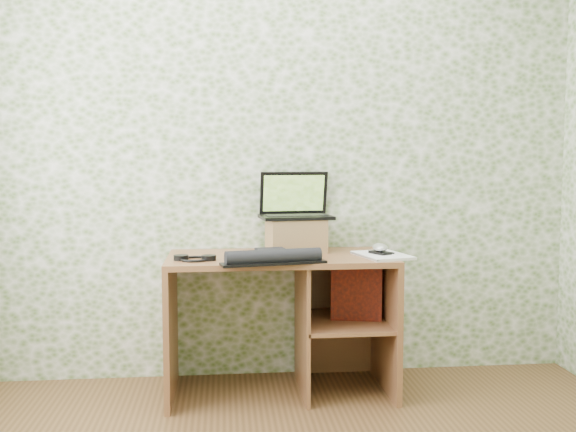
{
  "coord_description": "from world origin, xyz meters",
  "views": [
    {
      "loc": [
        -0.3,
        -1.96,
        1.26
      ],
      "look_at": [
        0.04,
        1.39,
        0.97
      ],
      "focal_mm": 40.0,
      "sensor_mm": 36.0,
      "label": 1
    }
  ],
  "objects": [
    {
      "name": "headphones",
      "position": [
        -0.45,
        1.32,
        0.76
      ],
      "size": [
        0.22,
        0.18,
        0.03
      ],
      "rotation": [
        0.0,
        0.0,
        -0.14
      ],
      "color": "black",
      "rests_on": "desk"
    },
    {
      "name": "desk",
      "position": [
        0.08,
        1.47,
        0.48
      ],
      "size": [
        1.2,
        0.6,
        0.75
      ],
      "color": "brown",
      "rests_on": "floor"
    },
    {
      "name": "pen",
      "position": [
        0.57,
        1.39,
        0.77
      ],
      "size": [
        0.07,
        0.14,
        0.01
      ],
      "primitive_type": "cylinder",
      "rotation": [
        1.57,
        0.0,
        0.43
      ],
      "color": "black",
      "rests_on": "notepad"
    },
    {
      "name": "red_box",
      "position": [
        0.42,
        1.44,
        0.55
      ],
      "size": [
        0.29,
        0.15,
        0.33
      ],
      "primitive_type": "cube",
      "rotation": [
        0.0,
        0.0,
        -0.22
      ],
      "color": "maroon",
      "rests_on": "desk"
    },
    {
      "name": "keyboard",
      "position": [
        -0.06,
        1.23,
        0.78
      ],
      "size": [
        0.54,
        0.35,
        0.07
      ],
      "rotation": [
        0.0,
        0.0,
        0.19
      ],
      "color": "black",
      "rests_on": "desk"
    },
    {
      "name": "mouse",
      "position": [
        0.52,
        1.34,
        0.79
      ],
      "size": [
        0.12,
        0.14,
        0.04
      ],
      "primitive_type": "ellipsoid",
      "rotation": [
        0.0,
        0.0,
        0.47
      ],
      "color": "#B6B6B9",
      "rests_on": "notepad"
    },
    {
      "name": "riser",
      "position": [
        0.1,
        1.58,
        0.84
      ],
      "size": [
        0.33,
        0.29,
        0.18
      ],
      "primitive_type": "cube",
      "rotation": [
        0.0,
        0.0,
        0.1
      ],
      "color": "brown",
      "rests_on": "desk"
    },
    {
      "name": "wall_back",
      "position": [
        0.0,
        1.75,
        1.3
      ],
      "size": [
        3.5,
        0.0,
        3.5
      ],
      "primitive_type": "plane",
      "rotation": [
        1.57,
        0.0,
        0.0
      ],
      "color": "silver",
      "rests_on": "ground"
    },
    {
      "name": "notepad",
      "position": [
        0.54,
        1.34,
        0.76
      ],
      "size": [
        0.29,
        0.37,
        0.02
      ],
      "primitive_type": "cube",
      "rotation": [
        0.0,
        0.0,
        0.23
      ],
      "color": "silver",
      "rests_on": "desk"
    },
    {
      "name": "laptop",
      "position": [
        0.1,
        1.63,
        1.0
      ],
      "size": [
        0.41,
        0.31,
        0.26
      ],
      "rotation": [
        0.0,
        0.0,
        0.1
      ],
      "color": "black",
      "rests_on": "riser"
    }
  ]
}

